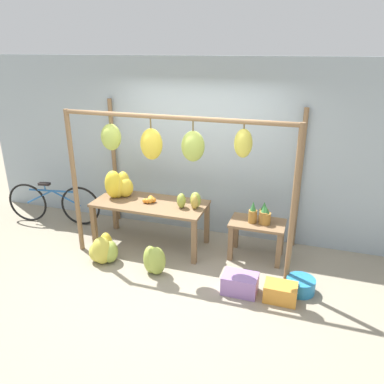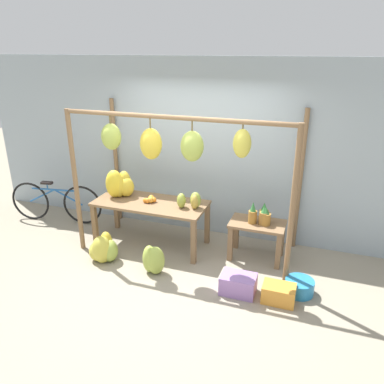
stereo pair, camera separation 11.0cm
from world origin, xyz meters
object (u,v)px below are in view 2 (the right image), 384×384
Objects in this scene: banana_pile_on_table at (120,185)px; parked_bicycle at (56,202)px; banana_pile_ground_right at (153,260)px; fruit_crate_purple at (279,293)px; blue_bucket at (299,287)px; banana_pile_ground_left at (104,249)px; papaya_pile at (190,201)px; fruit_crate_white at (238,284)px; orange_pile at (150,200)px; pineapple_cluster at (262,216)px.

parked_bicycle is (-1.38, 0.11, -0.54)m from banana_pile_on_table.
fruit_crate_purple is at bearing -1.97° from banana_pile_ground_right.
banana_pile_ground_left is at bearing -176.98° from blue_bucket.
papaya_pile reaches higher than banana_pile_ground_left.
banana_pile_on_table is 1.41m from banana_pile_ground_right.
fruit_crate_white is at bearing -15.60° from parked_bicycle.
parked_bicycle is (-1.93, 0.19, -0.39)m from orange_pile.
banana_pile_on_table is at bearing -4.72° from parked_bicycle.
fruit_crate_purple is (0.40, -0.92, -0.58)m from pineapple_cluster.
parked_bicycle reaches higher than banana_pile_ground_right.
papaya_pile is (-0.92, 0.79, 0.70)m from fruit_crate_white.
banana_pile_ground_right is at bearing -146.48° from pineapple_cluster.
papaya_pile is at bearing -0.25° from orange_pile.
papaya_pile is (1.09, 0.68, 0.64)m from banana_pile_ground_left.
papaya_pile reaches higher than banana_pile_ground_right.
banana_pile_on_table is at bearing -178.64° from pineapple_cluster.
blue_bucket is at bearing 48.41° from fruit_crate_purple.
banana_pile_on_table is 0.92× the size of banana_pile_ground_left.
blue_bucket is 0.92× the size of fruit_crate_purple.
banana_pile_ground_left reaches higher than fruit_crate_white.
banana_pile_ground_right is at bearing -21.91° from parked_bicycle.
papaya_pile is 0.95× the size of fruit_crate_purple.
banana_pile_on_table is 1.24× the size of fruit_crate_purple.
pineapple_cluster is 0.61× the size of banana_pile_ground_left.
banana_pile_ground_left is at bearing 177.03° from fruit_crate_white.
orange_pile is 1.87m from fruit_crate_white.
papaya_pile is at bearing -4.24° from parked_bicycle.
banana_pile_ground_right is at bearing -110.93° from papaya_pile.
blue_bucket is at bearing 5.80° from banana_pile_ground_right.
papaya_pile is 1.78m from fruit_crate_purple.
banana_pile_ground_left is (0.11, -0.76, -0.72)m from banana_pile_on_table.
parked_bicycle is at bearing 149.66° from banana_pile_ground_left.
papaya_pile is at bearing 32.06° from banana_pile_ground_left.
orange_pile is (0.55, -0.07, -0.15)m from banana_pile_on_table.
banana_pile_ground_right is (0.37, -0.74, -0.55)m from orange_pile.
pineapple_cluster is at bearing 21.03° from banana_pile_ground_left.
papaya_pile is (-1.65, 0.54, 0.74)m from blue_bucket.
fruit_crate_purple is (1.42, -0.79, -0.72)m from papaya_pile.
fruit_crate_purple is (2.51, -0.11, -0.07)m from banana_pile_ground_left.
blue_bucket is 0.22× the size of parked_bicycle.
banana_pile_on_table is at bearing 138.60° from banana_pile_ground_right.
banana_pile_on_table is at bearing 167.82° from blue_bucket.
banana_pile_ground_right is 1.04× the size of fruit_crate_purple.
banana_pile_on_table reaches higher than fruit_crate_white.
banana_pile_on_table is 1.05m from banana_pile_ground_left.
pineapple_cluster reaches higher than parked_bicycle.
parked_bicycle reaches higher than fruit_crate_white.
fruit_crate_purple is at bearing -66.55° from pineapple_cluster.
blue_bucket is (0.73, 0.25, -0.03)m from fruit_crate_white.
orange_pile reaches higher than parked_bicycle.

